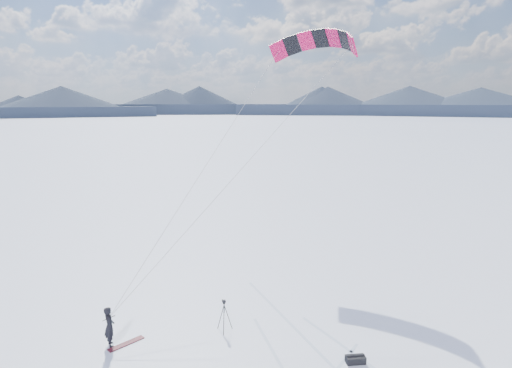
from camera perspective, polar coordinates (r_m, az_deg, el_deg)
ground at (r=16.95m, az=-4.17°, el=-22.79°), size 1800.00×1800.00×0.00m
horizon_hills at (r=15.16m, az=-4.37°, el=-10.63°), size 704.00×705.94×9.17m
snowkiter at (r=18.81m, az=-18.80°, el=-19.69°), size 0.39×0.59×1.61m
snowboard at (r=18.70m, az=-16.92°, el=-19.69°), size 1.49×0.58×0.04m
tripod at (r=18.49m, az=-4.28°, el=-16.55°), size 0.59×0.65×1.37m
gear_bag_b at (r=17.27m, az=13.13°, el=-21.81°), size 0.79×0.62×0.32m
power_kite at (r=27.81m, az=7.98°, el=17.94°), size 15.87×7.95×12.68m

